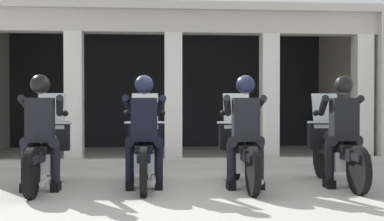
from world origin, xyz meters
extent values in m
plane|color=#A8A59E|center=(0.00, 3.00, 0.00)|extent=(80.00, 80.00, 0.00)
cube|color=black|center=(-0.17, 6.46, 1.52)|extent=(8.93, 0.24, 3.05)
cube|color=#BCB7AD|center=(-0.17, 2.88, 2.83)|extent=(8.93, 0.36, 0.44)
cube|color=#BCB7AD|center=(-0.17, 4.60, 3.13)|extent=(8.93, 4.13, 0.16)
cube|color=#BCB7AD|center=(4.20, 4.60, 1.52)|extent=(0.30, 4.13, 3.05)
cube|color=silver|center=(-2.15, 2.88, 1.30)|extent=(0.35, 0.36, 2.61)
cube|color=silver|center=(-0.17, 2.88, 1.30)|extent=(0.35, 0.36, 2.61)
cube|color=silver|center=(1.82, 2.88, 1.30)|extent=(0.35, 0.36, 2.61)
cube|color=silver|center=(3.80, 2.88, 1.30)|extent=(0.35, 0.36, 2.61)
cube|color=#B7B5AD|center=(-0.17, 2.38, 0.06)|extent=(8.53, 0.24, 0.12)
cylinder|color=black|center=(-2.10, 0.55, 0.32)|extent=(0.09, 0.64, 0.64)
cylinder|color=black|center=(-2.10, -0.85, 0.32)|extent=(0.09, 0.64, 0.64)
cube|color=black|center=(-2.10, 0.55, 0.53)|extent=(0.14, 0.44, 0.08)
cube|color=silver|center=(-2.10, -0.20, 0.37)|extent=(0.28, 0.44, 0.28)
cube|color=black|center=(-2.10, -0.15, 0.50)|extent=(0.18, 1.24, 0.16)
ellipsoid|color=#B2B2B7|center=(-2.10, 0.07, 0.68)|extent=(0.26, 0.48, 0.22)
cube|color=black|center=(-2.10, -0.33, 0.57)|extent=(0.24, 0.52, 0.10)
cube|color=black|center=(-2.10, -0.79, 0.50)|extent=(0.16, 0.48, 0.10)
cylinder|color=silver|center=(-2.10, 0.49, 0.56)|extent=(0.05, 0.24, 0.53)
cube|color=black|center=(-2.10, 0.43, 0.70)|extent=(0.52, 0.16, 0.44)
sphere|color=silver|center=(-2.10, 0.53, 0.72)|extent=(0.18, 0.18, 0.18)
cube|color=silver|center=(-2.10, 0.41, 1.07)|extent=(0.40, 0.14, 0.54)
cylinder|color=silver|center=(-2.10, 0.33, 0.90)|extent=(0.62, 0.04, 0.04)
cylinder|color=silver|center=(-1.98, -0.55, 0.18)|extent=(0.07, 0.55, 0.07)
cube|color=black|center=(-2.10, -0.35, 0.97)|extent=(0.36, 0.22, 0.60)
cube|color=black|center=(-2.10, -0.23, 0.99)|extent=(0.05, 0.02, 0.32)
sphere|color=tan|center=(-2.10, -0.33, 1.43)|extent=(0.21, 0.21, 0.21)
sphere|color=black|center=(-2.10, -0.33, 1.46)|extent=(0.26, 0.26, 0.26)
cylinder|color=black|center=(-1.96, -0.33, 0.66)|extent=(0.26, 0.29, 0.17)
cylinder|color=black|center=(-1.90, -0.33, 0.39)|extent=(0.12, 0.12, 0.53)
cube|color=black|center=(-1.90, -0.32, 0.06)|extent=(0.11, 0.26, 0.12)
cylinder|color=black|center=(-2.24, -0.33, 0.66)|extent=(0.26, 0.29, 0.17)
cylinder|color=black|center=(-2.30, -0.33, 0.39)|extent=(0.12, 0.12, 0.53)
cube|color=black|center=(-2.30, -0.32, 0.06)|extent=(0.11, 0.26, 0.12)
cylinder|color=black|center=(-1.88, -0.12, 1.16)|extent=(0.19, 0.48, 0.31)
sphere|color=black|center=(-1.84, 0.09, 1.05)|extent=(0.09, 0.09, 0.09)
cylinder|color=black|center=(-2.32, -0.12, 1.16)|extent=(0.19, 0.48, 0.31)
sphere|color=black|center=(-2.36, 0.09, 1.05)|extent=(0.09, 0.09, 0.09)
cylinder|color=black|center=(-0.70, 0.58, 0.32)|extent=(0.09, 0.64, 0.64)
cylinder|color=black|center=(-0.70, -0.82, 0.32)|extent=(0.09, 0.64, 0.64)
cube|color=black|center=(-0.70, 0.58, 0.53)|extent=(0.14, 0.44, 0.08)
cube|color=silver|center=(-0.70, -0.17, 0.37)|extent=(0.28, 0.44, 0.28)
cube|color=black|center=(-0.70, -0.12, 0.50)|extent=(0.18, 1.24, 0.16)
ellipsoid|color=black|center=(-0.70, 0.10, 0.68)|extent=(0.26, 0.48, 0.22)
cube|color=black|center=(-0.70, -0.30, 0.57)|extent=(0.24, 0.52, 0.10)
cube|color=black|center=(-0.70, -0.76, 0.50)|extent=(0.16, 0.48, 0.10)
cylinder|color=silver|center=(-0.70, 0.52, 0.56)|extent=(0.05, 0.24, 0.53)
cube|color=black|center=(-0.70, 0.46, 0.70)|extent=(0.52, 0.16, 0.44)
sphere|color=silver|center=(-0.70, 0.56, 0.72)|extent=(0.18, 0.18, 0.18)
cube|color=silver|center=(-0.70, 0.44, 1.07)|extent=(0.40, 0.14, 0.54)
cylinder|color=silver|center=(-0.70, 0.36, 0.90)|extent=(0.62, 0.04, 0.04)
cylinder|color=silver|center=(-0.58, -0.52, 0.18)|extent=(0.07, 0.55, 0.07)
cube|color=black|center=(-0.70, -0.32, 0.97)|extent=(0.36, 0.22, 0.60)
cube|color=#591414|center=(-0.70, -0.20, 0.99)|extent=(0.05, 0.02, 0.32)
sphere|color=#936B51|center=(-0.70, -0.30, 1.43)|extent=(0.21, 0.21, 0.21)
sphere|color=#191E38|center=(-0.70, -0.30, 1.46)|extent=(0.26, 0.26, 0.26)
cylinder|color=black|center=(-0.56, -0.30, 0.66)|extent=(0.26, 0.29, 0.17)
cylinder|color=black|center=(-0.50, -0.30, 0.39)|extent=(0.12, 0.12, 0.53)
cube|color=black|center=(-0.50, -0.29, 0.06)|extent=(0.11, 0.26, 0.12)
cylinder|color=black|center=(-0.84, -0.30, 0.66)|extent=(0.26, 0.29, 0.17)
cylinder|color=black|center=(-0.90, -0.30, 0.39)|extent=(0.12, 0.12, 0.53)
cube|color=black|center=(-0.90, -0.29, 0.06)|extent=(0.11, 0.26, 0.12)
cylinder|color=black|center=(-0.48, -0.09, 1.16)|extent=(0.19, 0.48, 0.31)
sphere|color=black|center=(-0.44, 0.12, 1.05)|extent=(0.09, 0.09, 0.09)
cylinder|color=black|center=(-0.92, -0.09, 1.16)|extent=(0.19, 0.48, 0.31)
sphere|color=black|center=(-0.96, 0.12, 1.05)|extent=(0.09, 0.09, 0.09)
cylinder|color=black|center=(0.70, 0.49, 0.32)|extent=(0.09, 0.64, 0.64)
cylinder|color=black|center=(0.70, -0.91, 0.32)|extent=(0.09, 0.64, 0.64)
cube|color=black|center=(0.70, 0.49, 0.53)|extent=(0.14, 0.44, 0.08)
cube|color=silver|center=(0.70, -0.26, 0.37)|extent=(0.28, 0.44, 0.28)
cube|color=black|center=(0.70, -0.21, 0.50)|extent=(0.18, 1.24, 0.16)
ellipsoid|color=#B2B2B7|center=(0.70, 0.01, 0.68)|extent=(0.26, 0.48, 0.22)
cube|color=black|center=(0.70, -0.39, 0.57)|extent=(0.24, 0.52, 0.10)
cube|color=black|center=(0.70, -0.85, 0.50)|extent=(0.16, 0.48, 0.10)
cylinder|color=silver|center=(0.70, 0.43, 0.56)|extent=(0.05, 0.24, 0.53)
cube|color=black|center=(0.70, 0.37, 0.70)|extent=(0.52, 0.16, 0.44)
sphere|color=silver|center=(0.70, 0.47, 0.72)|extent=(0.18, 0.18, 0.18)
cube|color=silver|center=(0.70, 0.35, 1.07)|extent=(0.40, 0.14, 0.54)
cylinder|color=silver|center=(0.70, 0.27, 0.90)|extent=(0.62, 0.04, 0.04)
cylinder|color=silver|center=(0.82, -0.61, 0.18)|extent=(0.07, 0.55, 0.07)
cube|color=black|center=(0.70, -0.41, 0.97)|extent=(0.36, 0.22, 0.60)
cube|color=black|center=(0.70, -0.29, 0.99)|extent=(0.05, 0.02, 0.32)
sphere|color=tan|center=(0.70, -0.39, 1.43)|extent=(0.21, 0.21, 0.21)
sphere|color=#191E38|center=(0.70, -0.39, 1.46)|extent=(0.26, 0.26, 0.26)
cylinder|color=black|center=(0.84, -0.39, 0.66)|extent=(0.26, 0.29, 0.17)
cylinder|color=black|center=(0.90, -0.39, 0.39)|extent=(0.12, 0.12, 0.53)
cube|color=black|center=(0.90, -0.38, 0.06)|extent=(0.11, 0.26, 0.12)
cylinder|color=black|center=(0.56, -0.39, 0.66)|extent=(0.26, 0.29, 0.17)
cylinder|color=black|center=(0.50, -0.39, 0.39)|extent=(0.12, 0.12, 0.53)
cube|color=black|center=(0.50, -0.38, 0.06)|extent=(0.11, 0.26, 0.12)
cylinder|color=black|center=(0.92, -0.18, 1.16)|extent=(0.19, 0.48, 0.31)
sphere|color=black|center=(0.96, 0.03, 1.05)|extent=(0.09, 0.09, 0.09)
cylinder|color=black|center=(0.48, -0.18, 1.16)|extent=(0.19, 0.48, 0.31)
sphere|color=black|center=(0.44, 0.03, 1.05)|extent=(0.09, 0.09, 0.09)
cylinder|color=black|center=(2.10, 0.49, 0.32)|extent=(0.09, 0.64, 0.64)
cylinder|color=black|center=(2.10, -0.91, 0.32)|extent=(0.09, 0.64, 0.64)
cube|color=black|center=(2.10, 0.49, 0.53)|extent=(0.14, 0.44, 0.08)
cube|color=silver|center=(2.10, -0.26, 0.37)|extent=(0.28, 0.44, 0.28)
cube|color=black|center=(2.10, -0.21, 0.50)|extent=(0.18, 1.24, 0.16)
ellipsoid|color=black|center=(2.10, 0.01, 0.68)|extent=(0.26, 0.48, 0.22)
cube|color=black|center=(2.10, -0.39, 0.57)|extent=(0.24, 0.52, 0.10)
cube|color=black|center=(2.10, -0.85, 0.50)|extent=(0.16, 0.48, 0.10)
cylinder|color=silver|center=(2.10, 0.43, 0.56)|extent=(0.05, 0.24, 0.53)
cube|color=black|center=(2.10, 0.37, 0.70)|extent=(0.52, 0.16, 0.44)
sphere|color=silver|center=(2.10, 0.47, 0.72)|extent=(0.18, 0.18, 0.18)
cube|color=silver|center=(2.10, 0.35, 1.07)|extent=(0.40, 0.14, 0.54)
cylinder|color=silver|center=(2.10, 0.27, 0.90)|extent=(0.62, 0.04, 0.04)
cylinder|color=silver|center=(2.22, -0.61, 0.18)|extent=(0.07, 0.55, 0.07)
cube|color=black|center=(2.10, -0.41, 0.97)|extent=(0.36, 0.22, 0.60)
cube|color=#14193F|center=(2.10, -0.29, 0.99)|extent=(0.05, 0.02, 0.32)
sphere|color=tan|center=(2.10, -0.39, 1.43)|extent=(0.21, 0.21, 0.21)
sphere|color=black|center=(2.10, -0.39, 1.46)|extent=(0.26, 0.26, 0.26)
cylinder|color=black|center=(2.24, -0.39, 0.66)|extent=(0.26, 0.29, 0.17)
cylinder|color=black|center=(2.30, -0.39, 0.39)|extent=(0.12, 0.12, 0.53)
cube|color=black|center=(2.30, -0.38, 0.06)|extent=(0.11, 0.26, 0.12)
cylinder|color=black|center=(1.96, -0.39, 0.66)|extent=(0.26, 0.29, 0.17)
cylinder|color=black|center=(1.90, -0.39, 0.39)|extent=(0.12, 0.12, 0.53)
cube|color=black|center=(1.90, -0.38, 0.06)|extent=(0.11, 0.26, 0.12)
cylinder|color=black|center=(2.32, -0.18, 1.16)|extent=(0.19, 0.48, 0.31)
sphere|color=black|center=(2.36, 0.03, 1.05)|extent=(0.09, 0.09, 0.09)
cylinder|color=black|center=(1.88, -0.18, 1.16)|extent=(0.19, 0.48, 0.31)
sphere|color=black|center=(1.84, 0.03, 1.05)|extent=(0.09, 0.09, 0.09)
camera|label=1|loc=(-0.58, -7.17, 1.21)|focal=46.32mm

